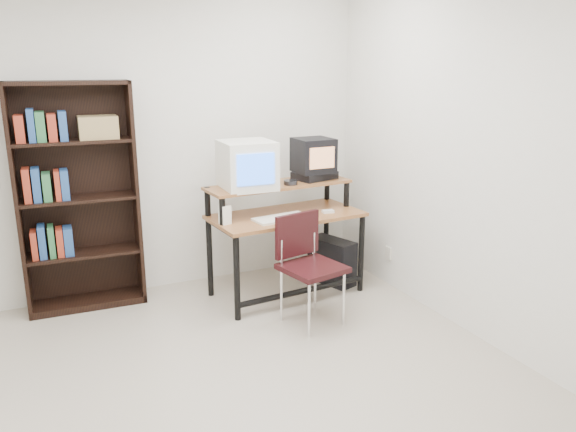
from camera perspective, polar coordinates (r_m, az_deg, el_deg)
name	(u,v)px	position (r m, az deg, el deg)	size (l,w,h in m)	color
floor	(225,400)	(3.66, -6.39, -18.09)	(4.00, 4.00, 0.01)	#BEB19D
back_wall	(146,147)	(5.05, -14.22, 6.85)	(4.00, 0.01, 2.60)	silver
front_wall	(476,362)	(1.48, 18.56, -13.92)	(4.00, 0.01, 2.60)	silver
right_wall	(492,167)	(4.19, 19.97, 4.73)	(0.01, 4.00, 2.60)	silver
computer_desk	(285,217)	(4.89, -0.32, -0.14)	(1.35, 0.75, 0.98)	#9C6133
crt_monitor	(247,165)	(4.74, -4.18, 5.18)	(0.44, 0.45, 0.40)	white
vcr	(315,176)	(5.11, 2.71, 4.08)	(0.36, 0.26, 0.08)	black
crt_tv	(313,155)	(5.05, 2.60, 6.18)	(0.33, 0.33, 0.30)	black
cd_spindle	(291,183)	(4.86, 0.27, 3.35)	(0.12, 0.12, 0.05)	#26262B
keyboard	(281,219)	(4.70, -0.67, -0.30)	(0.47, 0.21, 0.04)	white
mousepad	(325,214)	(4.93, 3.81, 0.23)	(0.22, 0.18, 0.01)	black
mouse	(328,212)	(4.92, 4.08, 0.42)	(0.10, 0.06, 0.03)	white
desk_speaker	(225,216)	(4.58, -6.43, 0.04)	(0.08, 0.07, 0.17)	white
pc_tower	(332,261)	(5.28, 4.49, -4.59)	(0.20, 0.45, 0.42)	black
school_chair	(307,257)	(4.41, 1.91, -4.19)	(0.51, 0.51, 0.86)	black
bookshelf	(78,195)	(4.89, -20.59, 1.97)	(0.95, 0.35, 1.87)	black
wall_outlet	(388,253)	(5.28, 10.16, -3.74)	(0.02, 0.08, 0.12)	beige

